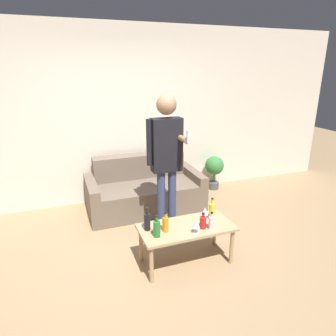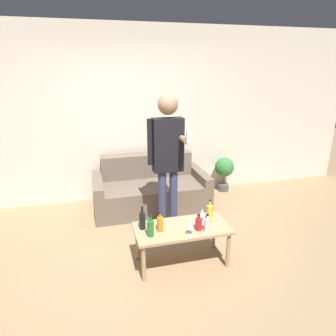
# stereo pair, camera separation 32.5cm
# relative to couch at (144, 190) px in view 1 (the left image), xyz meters

# --- Properties ---
(ground_plane) EXTENTS (16.00, 16.00, 0.00)m
(ground_plane) POSITION_rel_couch_xyz_m (-0.27, -1.49, -0.28)
(ground_plane) COLOR #997A56
(wall_back) EXTENTS (8.00, 0.06, 2.70)m
(wall_back) POSITION_rel_couch_xyz_m (-0.27, 0.51, 1.07)
(wall_back) COLOR beige
(wall_back) RESTS_ON ground_plane
(couch) EXTENTS (1.71, 0.87, 0.78)m
(couch) POSITION_rel_couch_xyz_m (0.00, 0.00, 0.00)
(couch) COLOR #6B5B4C
(couch) RESTS_ON ground_plane
(coffee_table) EXTENTS (1.02, 0.49, 0.45)m
(coffee_table) POSITION_rel_couch_xyz_m (0.05, -1.51, 0.11)
(coffee_table) COLOR tan
(coffee_table) RESTS_ON ground_plane
(bottle_orange) EXTENTS (0.06, 0.06, 0.19)m
(bottle_orange) POSITION_rel_couch_xyz_m (0.27, -1.65, 0.24)
(bottle_orange) COLOR silver
(bottle_orange) RESTS_ON coffee_table
(bottle_green) EXTENTS (0.07, 0.07, 0.23)m
(bottle_green) POSITION_rel_couch_xyz_m (-0.31, -1.59, 0.26)
(bottle_green) COLOR #23752D
(bottle_green) RESTS_ON coffee_table
(bottle_dark) EXTENTS (0.07, 0.07, 0.26)m
(bottle_dark) POSITION_rel_couch_xyz_m (-0.37, -1.43, 0.27)
(bottle_dark) COLOR black
(bottle_dark) RESTS_ON coffee_table
(bottle_yellow) EXTENTS (0.06, 0.06, 0.26)m
(bottle_yellow) POSITION_rel_couch_xyz_m (0.38, -1.46, 0.27)
(bottle_yellow) COLOR yellow
(bottle_yellow) RESTS_ON coffee_table
(bottle_red) EXTENTS (0.06, 0.06, 0.22)m
(bottle_red) POSITION_rel_couch_xyz_m (-0.20, -1.53, 0.25)
(bottle_red) COLOR orange
(bottle_red) RESTS_ON coffee_table
(bottle_clear) EXTENTS (0.07, 0.07, 0.18)m
(bottle_clear) POSITION_rel_couch_xyz_m (0.20, -1.60, 0.24)
(bottle_clear) COLOR #B21E1E
(bottle_clear) RESTS_ON coffee_table
(wine_glass_near) EXTENTS (0.08, 0.08, 0.16)m
(wine_glass_near) POSITION_rel_couch_xyz_m (0.08, -1.68, 0.28)
(wine_glass_near) COLOR silver
(wine_glass_near) RESTS_ON coffee_table
(wine_glass_far) EXTENTS (0.07, 0.07, 0.16)m
(wine_glass_far) POSITION_rel_couch_xyz_m (0.29, -1.46, 0.27)
(wine_glass_far) COLOR silver
(wine_glass_far) RESTS_ON coffee_table
(person_standing_front) EXTENTS (0.43, 0.44, 1.78)m
(person_standing_front) POSITION_rel_couch_xyz_m (0.06, -0.85, 0.81)
(person_standing_front) COLOR navy
(person_standing_front) RESTS_ON ground_plane
(potted_plant) EXTENTS (0.33, 0.33, 0.60)m
(potted_plant) POSITION_rel_couch_xyz_m (1.37, 0.28, 0.11)
(potted_plant) COLOR #4C4C51
(potted_plant) RESTS_ON ground_plane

